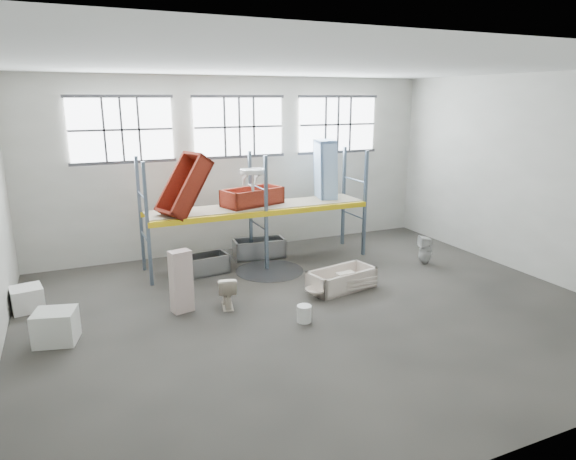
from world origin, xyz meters
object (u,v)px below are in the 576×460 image
blue_tub_upright (325,170)px  steel_tub_left (201,265)px  cistern_tall (181,281)px  bathtub_beige (342,279)px  carton_near (56,327)px  bucket (304,314)px  toilet_white (425,250)px  rust_tub_flat (252,197)px  toilet_beige (227,291)px  steel_tub_right (259,248)px

blue_tub_upright → steel_tub_left: bearing=-171.7°
cistern_tall → steel_tub_left: (0.94, 2.10, -0.42)m
bathtub_beige → carton_near: bearing=170.9°
bucket → toilet_white: bearing=23.1°
cistern_tall → rust_tub_flat: bearing=32.2°
toilet_beige → blue_tub_upright: blue_tub_upright is taller
toilet_white → carton_near: 9.24m
toilet_beige → bucket: toilet_beige is taller
cistern_tall → carton_near: cistern_tall is taller
cistern_tall → bucket: (2.14, -1.52, -0.50)m
bathtub_beige → steel_tub_right: size_ratio=1.13×
bathtub_beige → blue_tub_upright: blue_tub_upright is taller
toilet_beige → rust_tub_flat: 3.47m
steel_tub_right → rust_tub_flat: size_ratio=0.87×
rust_tub_flat → cistern_tall: bearing=-134.8°
toilet_white → carton_near: (-9.20, -0.89, -0.08)m
steel_tub_right → bucket: 4.41m
steel_tub_left → bucket: steel_tub_left is taller
rust_tub_flat → bucket: rust_tub_flat is taller
blue_tub_upright → carton_near: blue_tub_upright is taller
steel_tub_left → rust_tub_flat: bearing=16.1°
steel_tub_left → carton_near: size_ratio=1.88×
carton_near → toilet_beige: bearing=4.9°
cistern_tall → carton_near: bearing=177.3°
bathtub_beige → toilet_white: toilet_white is taller
rust_tub_flat → bucket: 4.41m
toilet_beige → cistern_tall: 1.00m
toilet_white → steel_tub_left: bearing=-87.3°
cistern_tall → rust_tub_flat: 3.78m
bathtub_beige → cistern_tall: bearing=165.2°
cistern_tall → toilet_white: bearing=-9.2°
toilet_beige → cistern_tall: cistern_tall is taller
toilet_beige → toilet_white: toilet_white is taller
steel_tub_left → carton_near: carton_near is taller
steel_tub_left → blue_tub_upright: bearing=8.3°
bathtub_beige → toilet_white: (3.02, 0.70, 0.15)m
steel_tub_right → blue_tub_upright: (1.99, -0.18, 2.13)m
toilet_white → steel_tub_left: size_ratio=0.58×
rust_tub_flat → blue_tub_upright: blue_tub_upright is taller
toilet_beige → blue_tub_upright: size_ratio=0.41×
bathtub_beige → toilet_beige: size_ratio=2.27×
toilet_white → steel_tub_right: size_ratio=0.55×
rust_tub_flat → carton_near: (-4.98, -3.00, -1.51)m
steel_tub_right → bathtub_beige: bearing=-73.3°
cistern_tall → steel_tub_right: size_ratio=0.94×
toilet_white → carton_near: size_ratio=1.08×
bucket → carton_near: 4.71m
cistern_tall → steel_tub_right: 4.01m
toilet_white → rust_tub_flat: (-4.22, 2.10, 1.43)m
bathtub_beige → steel_tub_left: bearing=129.1°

